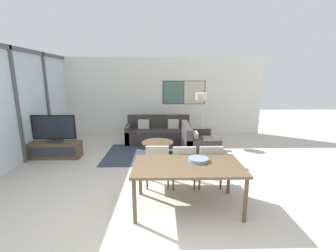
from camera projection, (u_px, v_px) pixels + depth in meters
ground_plane at (149, 241)px, 2.92m from camera, size 24.00×24.00×0.00m
wall_back at (159, 96)px, 8.20m from camera, size 7.61×0.09×2.80m
window_wall_left at (16, 101)px, 5.31m from camera, size 0.07×5.70×2.80m
area_rug at (158, 154)px, 6.24m from camera, size 2.87×1.87×0.01m
tv_console at (56, 150)px, 5.91m from camera, size 1.26×0.41×0.44m
television at (54, 129)px, 5.79m from camera, size 1.12×0.20×0.71m
sofa_main at (159, 133)px, 7.42m from camera, size 2.07×0.86×0.85m
sofa_side at (196, 145)px, 6.11m from camera, size 0.86×1.44×0.85m
coffee_table at (158, 145)px, 6.18m from camera, size 0.87×0.87×0.35m
dining_table at (188, 169)px, 3.56m from camera, size 1.72×0.96×0.74m
dining_chair_left at (158, 163)px, 4.30m from camera, size 0.46×0.46×0.85m
dining_chair_centre at (184, 164)px, 4.26m from camera, size 0.46×0.46×0.85m
dining_chair_right at (209, 163)px, 4.27m from camera, size 0.46×0.46×0.85m
fruit_bowl at (198, 159)px, 3.67m from camera, size 0.33×0.33×0.06m
floor_lamp at (201, 100)px, 7.11m from camera, size 0.35×0.35×1.61m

